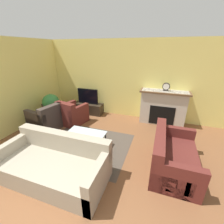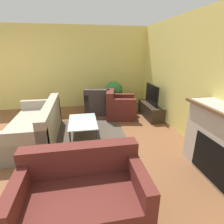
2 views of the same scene
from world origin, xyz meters
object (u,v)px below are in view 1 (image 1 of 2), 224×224
at_px(armchair_by_window, 46,120).
at_px(armchair_accent, 72,115).
at_px(potted_plant, 51,103).
at_px(mantel_clock, 166,87).
at_px(couch_loveseat, 172,157).
at_px(coffee_table, 85,135).
at_px(tv, 88,96).
at_px(couch_sectional, 55,165).

relative_size(armchair_by_window, armchair_accent, 1.05).
bearing_deg(armchair_accent, potted_plant, 13.11).
xyz_separation_m(armchair_accent, mantel_clock, (2.89, 1.01, 0.98)).
height_order(couch_loveseat, armchair_by_window, same).
bearing_deg(couch_loveseat, coffee_table, 88.58).
relative_size(armchair_accent, mantel_clock, 3.66).
bearing_deg(mantel_clock, couch_loveseat, -82.83).
bearing_deg(coffee_table, armchair_by_window, 162.76).
height_order(armchair_by_window, potted_plant, potted_plant).
bearing_deg(couch_loveseat, potted_plant, 74.01).
height_order(armchair_by_window, coffee_table, armchair_by_window).
xyz_separation_m(coffee_table, mantel_clock, (1.81, 2.11, 0.91)).
bearing_deg(tv, couch_sectional, -74.55).
height_order(tv, couch_loveseat, tv).
bearing_deg(mantel_clock, couch_sectional, -121.19).
bearing_deg(couch_sectional, tv, 105.45).
bearing_deg(potted_plant, tv, 46.18).
relative_size(couch_sectional, armchair_by_window, 2.10).
xyz_separation_m(armchair_by_window, mantel_clock, (3.49, 1.59, 0.98)).
height_order(couch_loveseat, mantel_clock, mantel_clock).
relative_size(armchair_accent, potted_plant, 1.00).
distance_m(coffee_table, potted_plant, 2.18).
distance_m(couch_sectional, armchair_accent, 2.36).
distance_m(armchair_by_window, armchair_accent, 0.84).
bearing_deg(tv, armchair_by_window, -115.52).
bearing_deg(potted_plant, armchair_by_window, -70.83).
height_order(tv, mantel_clock, mantel_clock).
distance_m(couch_loveseat, coffee_table, 2.09).
xyz_separation_m(potted_plant, mantel_clock, (3.69, 1.03, 0.64)).
height_order(couch_sectional, armchair_by_window, same).
relative_size(tv, coffee_table, 0.82).
relative_size(tv, couch_loveseat, 0.55).
xyz_separation_m(tv, coffee_table, (0.95, -2.05, -0.34)).
relative_size(tv, armchair_by_window, 0.82).
distance_m(couch_sectional, couch_loveseat, 2.40).
bearing_deg(couch_sectional, mantel_clock, 58.81).
relative_size(couch_sectional, coffee_table, 2.11).
bearing_deg(mantel_clock, armchair_accent, -160.78).
bearing_deg(mantel_clock, coffee_table, -130.64).
xyz_separation_m(tv, potted_plant, (-0.92, -0.96, -0.06)).
relative_size(tv, potted_plant, 0.85).
height_order(armchair_by_window, mantel_clock, mantel_clock).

